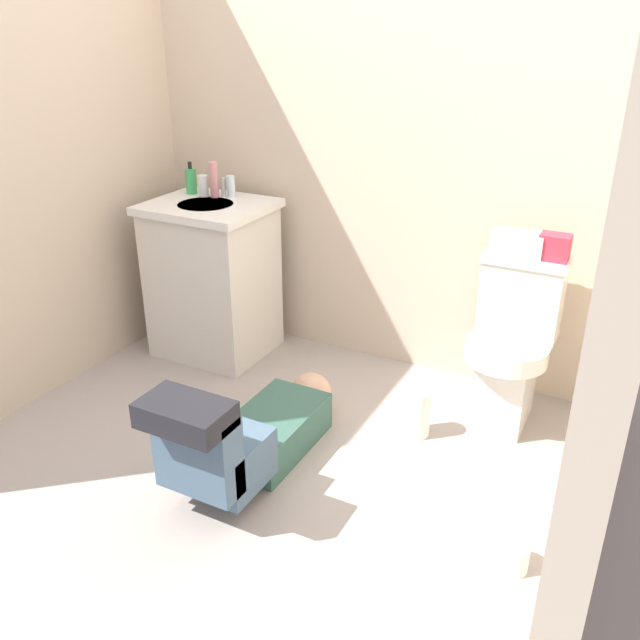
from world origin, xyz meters
TOP-DOWN VIEW (x-y plane):
  - ground_plane at (0.00, 0.00)m, footprint 2.93×3.10m
  - wall_back at (0.00, 1.09)m, footprint 2.59×0.08m
  - wall_left at (-1.26, 0.00)m, footprint 0.08×2.10m
  - toilet at (0.80, 0.77)m, footprint 0.36×0.46m
  - vanity_cabinet at (-0.76, 0.72)m, footprint 0.60×0.52m
  - faucet at (-0.76, 0.86)m, footprint 0.02×0.02m
  - person_plumber at (-0.01, -0.11)m, footprint 0.39×1.06m
  - tissue_box at (0.76, 0.86)m, footprint 0.22×0.11m
  - toiletry_bag at (0.91, 0.86)m, footprint 0.12×0.09m
  - soap_dispenser at (-0.95, 0.84)m, footprint 0.06×0.06m
  - bottle_white at (-0.86, 0.82)m, footprint 0.05×0.05m
  - bottle_pink at (-0.79, 0.84)m, footprint 0.04×0.04m
  - bottle_clear at (-0.72, 0.87)m, footprint 0.04×0.04m
  - paper_towel_roll at (0.50, 0.45)m, footprint 0.11×0.11m
  - toilet_paper_roll at (1.06, -0.15)m, footprint 0.11×0.11m

SIDE VIEW (x-z plane):
  - ground_plane at x=0.00m, z-range -0.04..0.00m
  - toilet_paper_roll at x=1.06m, z-range 0.00..0.10m
  - paper_towel_roll at x=0.50m, z-range 0.00..0.22m
  - person_plumber at x=-0.01m, z-range -0.08..0.44m
  - toilet at x=0.80m, z-range -0.01..0.74m
  - vanity_cabinet at x=-0.76m, z-range 0.01..0.83m
  - tissue_box at x=0.76m, z-range 0.75..0.85m
  - toiletry_bag at x=0.91m, z-range 0.75..0.86m
  - faucet at x=-0.76m, z-range 0.82..0.92m
  - bottle_white at x=-0.86m, z-range 0.82..0.93m
  - bottle_clear at x=-0.72m, z-range 0.82..0.93m
  - soap_dispenser at x=-0.95m, z-range 0.80..0.97m
  - bottle_pink at x=-0.79m, z-range 0.82..1.00m
  - wall_back at x=0.00m, z-range 0.00..2.40m
  - wall_left at x=-1.26m, z-range 0.00..2.40m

